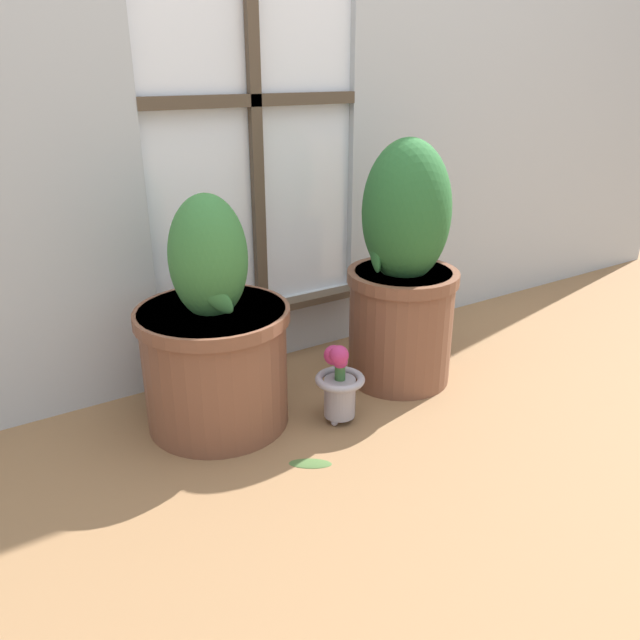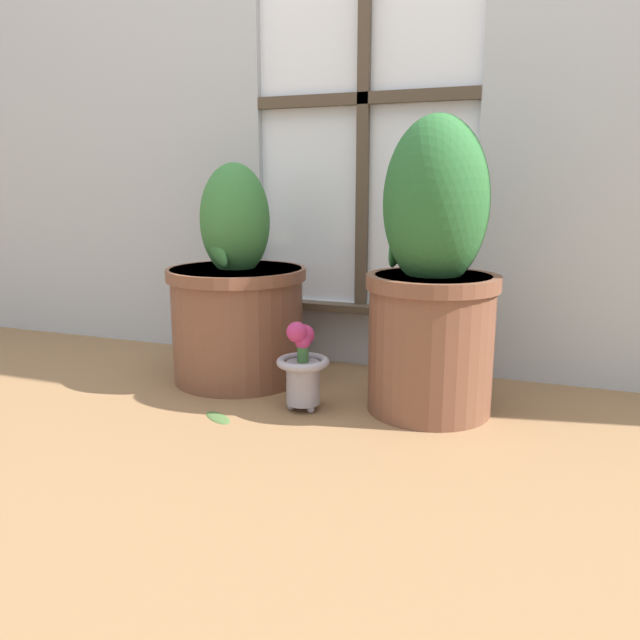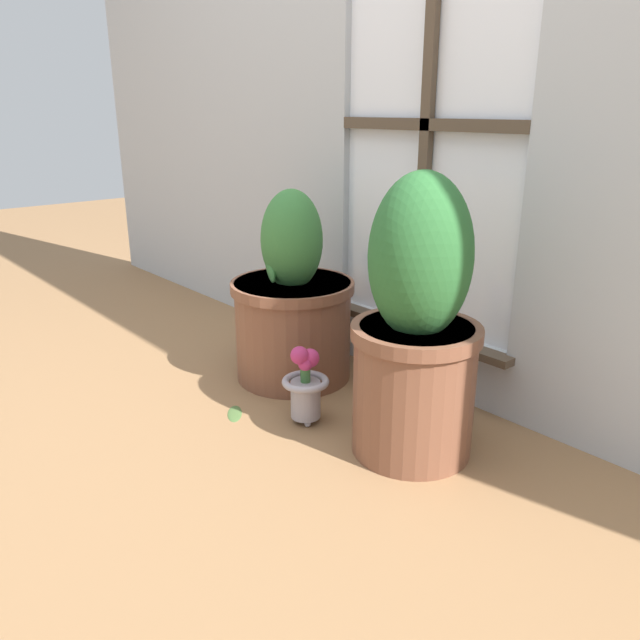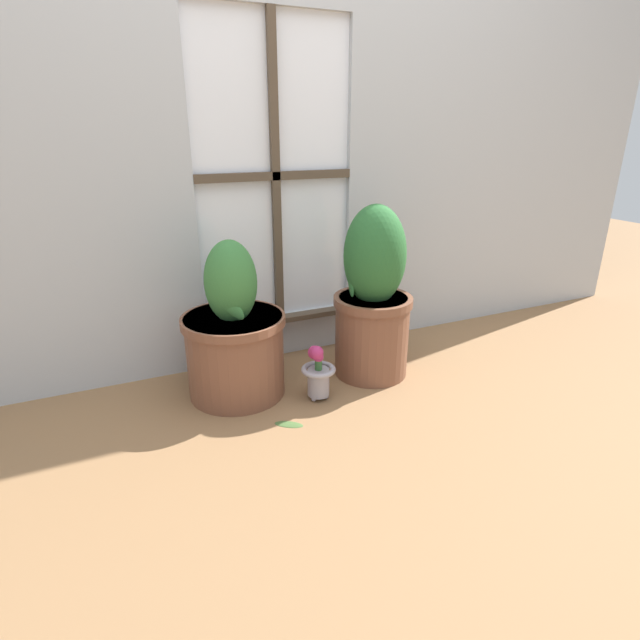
{
  "view_description": "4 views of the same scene",
  "coord_description": "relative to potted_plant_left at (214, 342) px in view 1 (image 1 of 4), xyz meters",
  "views": [
    {
      "loc": [
        -0.89,
        -1.17,
        0.94
      ],
      "look_at": [
        -0.03,
        0.16,
        0.29
      ],
      "focal_mm": 35.0,
      "sensor_mm": 36.0,
      "label": 1
    },
    {
      "loc": [
        0.58,
        -1.36,
        0.58
      ],
      "look_at": [
        0.01,
        0.17,
        0.23
      ],
      "focal_mm": 35.0,
      "sensor_mm": 36.0,
      "label": 2
    },
    {
      "loc": [
        1.28,
        -0.98,
        0.89
      ],
      "look_at": [
        -0.06,
        0.18,
        0.29
      ],
      "focal_mm": 35.0,
      "sensor_mm": 36.0,
      "label": 3
    },
    {
      "loc": [
        -0.75,
        -1.55,
        1.04
      ],
      "look_at": [
        0.05,
        0.21,
        0.29
      ],
      "focal_mm": 28.0,
      "sensor_mm": 36.0,
      "label": 4
    }
  ],
  "objects": [
    {
      "name": "potted_plant_right",
      "position": [
        0.6,
        -0.07,
        0.09
      ],
      "size": [
        0.34,
        0.34,
        0.75
      ],
      "color": "brown",
      "rests_on": "ground_plane"
    },
    {
      "name": "ground_plane",
      "position": [
        0.3,
        -0.27,
        -0.25
      ],
      "size": [
        10.0,
        10.0,
        0.0
      ],
      "primitive_type": "plane",
      "color": "olive"
    },
    {
      "name": "flower_vase",
      "position": [
        0.29,
        -0.18,
        -0.13
      ],
      "size": [
        0.14,
        0.14,
        0.24
      ],
      "color": "#99939E",
      "rests_on": "ground_plane"
    },
    {
      "name": "potted_plant_left",
      "position": [
        0.0,
        0.0,
        0.0
      ],
      "size": [
        0.41,
        0.41,
        0.65
      ],
      "color": "brown",
      "rests_on": "ground_plane"
    },
    {
      "name": "fallen_leaf",
      "position": [
        0.11,
        -0.32,
        -0.24
      ],
      "size": [
        0.12,
        0.1,
        0.01
      ],
      "color": "#476633",
      "rests_on": "ground_plane"
    }
  ]
}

